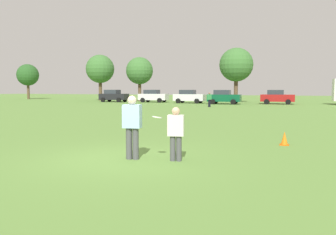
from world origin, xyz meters
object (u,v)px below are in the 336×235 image
player_thrower (132,124)px  bystander_sideline_watcher (209,99)px  parked_car_mid_right (224,97)px  parked_car_near_left (114,96)px  parked_car_center (189,96)px  parked_car_mid_left (153,96)px  frisbee (157,117)px  traffic_cone (284,139)px  player_defender (176,131)px  parked_car_near_right (277,97)px

player_thrower → bystander_sideline_watcher: bearing=99.6°
player_thrower → parked_car_mid_right: bearing=97.6°
parked_car_near_left → parked_car_center: same height
parked_car_mid_left → bystander_sideline_watcher: size_ratio=2.68×
frisbee → bystander_sideline_watcher: 28.37m
player_thrower → parked_car_near_left: 43.12m
player_thrower → parked_car_mid_left: 41.21m
frisbee → parked_car_near_left: 43.42m
frisbee → bystander_sideline_watcher: size_ratio=0.17×
parked_car_mid_left → traffic_cone: bearing=-60.1°
frisbee → parked_car_mid_right: bearing=98.8°
frisbee → traffic_cone: bearing=51.5°
traffic_cone → bystander_sideline_watcher: 25.36m
parked_car_mid_right → bystander_sideline_watcher: bearing=-89.6°
player_defender → bystander_sideline_watcher: (-5.96, 27.71, 0.06)m
traffic_cone → parked_car_near_right: size_ratio=0.11×
traffic_cone → parked_car_mid_left: parked_car_mid_left is taller
traffic_cone → parked_car_mid_left: bearing=119.9°
player_defender → parked_car_near_right: 38.01m
frisbee → parked_car_center: bearing=106.0°
traffic_cone → parked_car_near_left: bearing=127.8°
parked_car_mid_left → player_defender: bearing=-65.9°
frisbee → parked_car_near_right: (0.91, 38.13, -0.28)m
parked_car_mid_right → bystander_sideline_watcher: parked_car_mid_right is taller
traffic_cone → bystander_sideline_watcher: (-8.64, 23.83, 0.66)m
player_thrower → traffic_cone: (3.91, 4.08, -0.78)m
parked_car_mid_left → parked_car_near_right: (17.32, 0.11, 0.00)m
player_defender → parked_car_near_right: parked_car_near_right is taller
player_defender → parked_car_mid_right: size_ratio=0.35×
traffic_cone → parked_car_mid_left: (-19.60, 34.02, 0.69)m
parked_car_near_right → bystander_sideline_watcher: parked_car_near_right is taller
frisbee → parked_car_near_right: bearing=88.6°
player_thrower → parked_car_near_left: (-21.76, 37.22, -0.08)m
traffic_cone → parked_car_center: (-13.77, 32.90, 0.69)m
player_thrower → bystander_sideline_watcher: player_thrower is taller
frisbee → parked_car_center: parked_car_center is taller
parked_car_near_left → traffic_cone: bearing=-52.2°
player_defender → parked_car_near_right: (0.40, 38.00, 0.09)m
parked_car_mid_left → parked_car_near_right: 17.32m
traffic_cone → parked_car_near_right: parked_car_near_right is taller
parked_car_near_left → parked_car_center: (11.90, -0.24, 0.00)m
parked_car_mid_left → parked_car_center: 5.94m
parked_car_mid_left → parked_car_center: (5.83, -1.12, 0.00)m
parked_car_near_right → bystander_sideline_watcher: (-6.37, -10.29, -0.03)m
parked_car_near_left → bystander_sideline_watcher: size_ratio=2.68×
parked_car_near_left → parked_car_center: size_ratio=1.00×
traffic_cone → parked_car_near_left: parked_car_near_left is taller
parked_car_near_right → bystander_sideline_watcher: bearing=-121.7°
traffic_cone → bystander_sideline_watcher: bearing=109.9°
traffic_cone → parked_car_near_left: (-25.67, 33.14, 0.69)m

